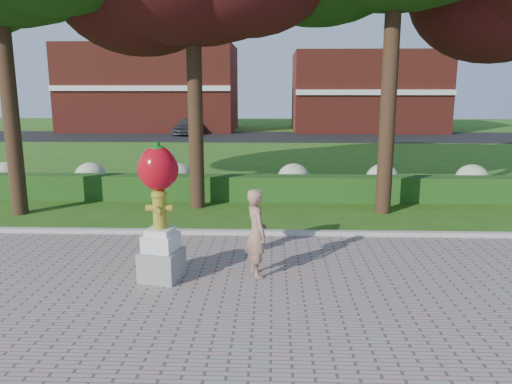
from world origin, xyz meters
TOP-DOWN VIEW (x-y plane):
  - ground at (0.00, 0.00)m, footprint 100.00×100.00m
  - curb at (0.00, 3.00)m, footprint 40.00×0.18m
  - lawn_hedge at (0.00, 7.00)m, footprint 24.00×0.70m
  - hydrangea_row at (0.57, 8.00)m, footprint 20.10×1.10m
  - street at (0.00, 28.00)m, footprint 50.00×8.00m
  - building_left at (-10.00, 34.00)m, footprint 14.00×8.00m
  - building_right at (8.00, 34.00)m, footprint 12.00×8.00m
  - hydrant_sculpture at (-1.78, 0.07)m, footprint 0.84×0.84m
  - woman at (-0.01, 0.30)m, footprint 0.60×0.72m
  - parked_car at (-6.20, 29.46)m, footprint 2.25×4.11m

SIDE VIEW (x-z plane):
  - ground at x=0.00m, z-range 0.00..0.00m
  - street at x=0.00m, z-range 0.00..0.02m
  - curb at x=0.00m, z-range 0.00..0.15m
  - lawn_hedge at x=0.00m, z-range 0.00..0.80m
  - hydrangea_row at x=0.57m, z-range 0.06..1.04m
  - parked_car at x=-6.20m, z-range 0.02..1.35m
  - woman at x=-0.01m, z-range 0.04..1.74m
  - hydrant_sculpture at x=-1.78m, z-range 0.12..2.70m
  - building_right at x=8.00m, z-range 0.00..6.40m
  - building_left at x=-10.00m, z-range 0.00..7.00m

